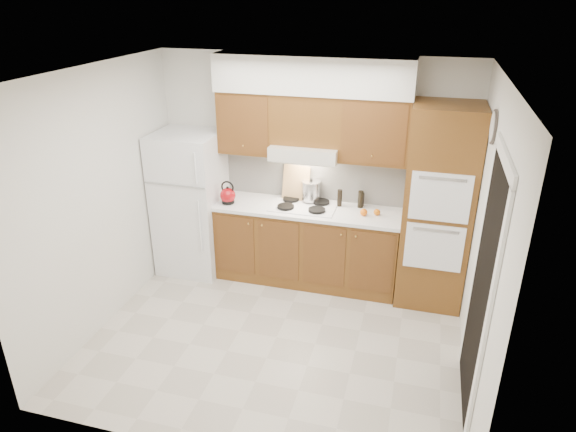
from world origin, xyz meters
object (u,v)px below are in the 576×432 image
Objects in this scene: oven_cabinet at (437,208)px; fridge at (191,203)px; stock_pot at (311,191)px; kettle at (228,195)px.

fridge is at bearing -179.30° from oven_cabinet.
kettle is at bearing -162.17° from stock_pot.
stock_pot is (1.43, 0.22, 0.22)m from fridge.
kettle is (-2.33, -0.11, -0.06)m from oven_cabinet.
stock_pot is at bearing 172.54° from oven_cabinet.
fridge reaches higher than kettle.
fridge is at bearing 152.94° from kettle.
stock_pot reaches higher than kettle.
oven_cabinet is (2.85, 0.03, 0.24)m from fridge.
fridge is 7.81× the size of stock_pot.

